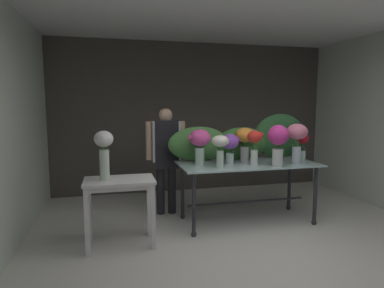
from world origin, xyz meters
name	(u,v)px	position (x,y,z in m)	size (l,w,h in m)	color
ground_plane	(223,218)	(0.00, 1.72, 0.00)	(7.57, 7.57, 0.00)	silver
wall_back	(194,117)	(0.00, 3.44, 1.37)	(5.27, 0.12, 2.74)	#4C4742
wall_left	(14,126)	(-2.63, 1.72, 1.37)	(0.12, 3.56, 2.74)	silver
wall_right	(383,120)	(2.63, 1.72, 1.37)	(0.12, 3.56, 2.74)	silver
ceiling_slab	(225,15)	(0.00, 1.72, 2.80)	(5.39, 3.56, 0.12)	silver
display_table_glass	(247,172)	(0.28, 1.52, 0.70)	(1.88, 0.86, 0.83)	#AECFCE
side_table_white	(120,189)	(-1.44, 1.15, 0.67)	(0.78, 0.48, 0.78)	white
florist	(166,150)	(-0.75, 2.12, 0.96)	(0.58, 0.24, 1.57)	#232328
foliage_backdrop	(245,141)	(0.36, 1.83, 1.10)	(2.09, 0.29, 0.65)	#477F3D
vase_ivory_peonies	(220,146)	(-0.19, 1.29, 1.10)	(0.22, 0.22, 0.41)	silver
vase_crimson_dahlias	(302,144)	(1.08, 1.49, 1.07)	(0.18, 0.18, 0.40)	silver
vase_scarlet_carnations	(255,143)	(0.30, 1.35, 1.12)	(0.21, 0.19, 0.46)	silver
vase_rosy_lilies	(297,137)	(0.88, 1.30, 1.19)	(0.27, 0.27, 0.54)	silver
vase_fuchsia_snapdragons	(200,142)	(-0.39, 1.54, 1.13)	(0.30, 0.28, 0.47)	silver
vase_violet_tulips	(230,145)	(0.01, 1.49, 1.09)	(0.26, 0.23, 0.40)	silver
vase_magenta_ranunculus	(278,141)	(0.55, 1.20, 1.15)	(0.28, 0.26, 0.54)	silver
vase_sunset_roses	(245,139)	(0.27, 1.62, 1.14)	(0.27, 0.27, 0.48)	silver
vase_white_roses_tall	(104,150)	(-1.59, 1.15, 1.12)	(0.21, 0.21, 0.55)	silver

